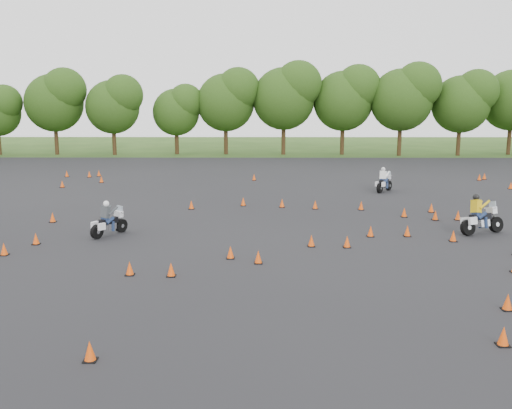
{
  "coord_description": "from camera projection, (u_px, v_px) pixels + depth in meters",
  "views": [
    {
      "loc": [
        0.15,
        -20.84,
        5.76
      ],
      "look_at": [
        0.0,
        4.0,
        1.2
      ],
      "focal_mm": 40.0,
      "sensor_mm": 36.0,
      "label": 1
    }
  ],
  "objects": [
    {
      "name": "rider_white",
      "position": [
        385.0,
        179.0,
        36.24
      ],
      "size": [
        1.69,
        2.03,
        1.58
      ],
      "primitive_type": null,
      "rotation": [
        0.0,
        0.0,
        0.96
      ],
      "color": "white",
      "rests_on": "ground"
    },
    {
      "name": "rider_grey",
      "position": [
        109.0,
        218.0,
        24.46
      ],
      "size": [
        1.58,
        2.03,
        1.55
      ],
      "primitive_type": null,
      "rotation": [
        0.0,
        0.0,
        1.02
      ],
      "color": "#373A3E",
      "rests_on": "ground"
    },
    {
      "name": "ground",
      "position": [
        255.0,
        255.0,
        21.54
      ],
      "size": [
        140.0,
        140.0,
        0.0
      ],
      "primitive_type": "plane",
      "color": "#2D5119",
      "rests_on": "ground"
    },
    {
      "name": "rider_yellow",
      "position": [
        484.0,
        214.0,
        24.66
      ],
      "size": [
        2.37,
        1.55,
        1.76
      ],
      "primitive_type": null,
      "rotation": [
        0.0,
        0.0,
        0.41
      ],
      "color": "gold",
      "rests_on": "ground"
    },
    {
      "name": "asphalt_pad",
      "position": [
        256.0,
        221.0,
        27.44
      ],
      "size": [
        62.0,
        62.0,
        0.0
      ],
      "primitive_type": "plane",
      "color": "black",
      "rests_on": "ground"
    },
    {
      "name": "treeline",
      "position": [
        305.0,
        111.0,
        55.11
      ],
      "size": [
        87.05,
        32.43,
        10.34
      ],
      "color": "#264313",
      "rests_on": "ground"
    },
    {
      "name": "traffic_cones",
      "position": [
        254.0,
        220.0,
        26.65
      ],
      "size": [
        35.99,
        32.36,
        0.45
      ],
      "color": "#EB4B09",
      "rests_on": "asphalt_pad"
    }
  ]
}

